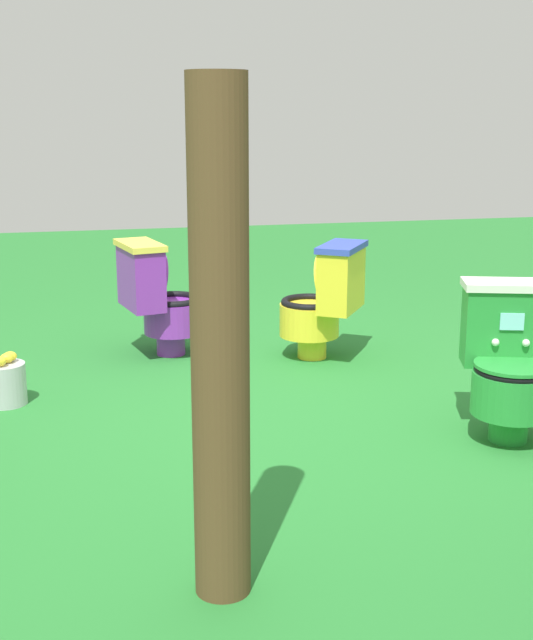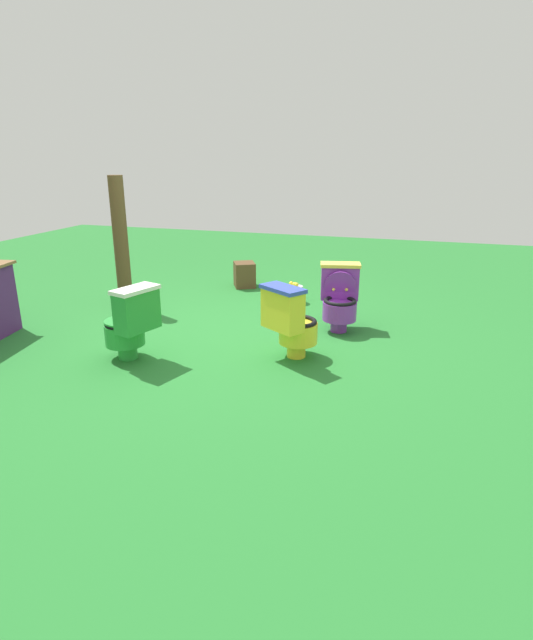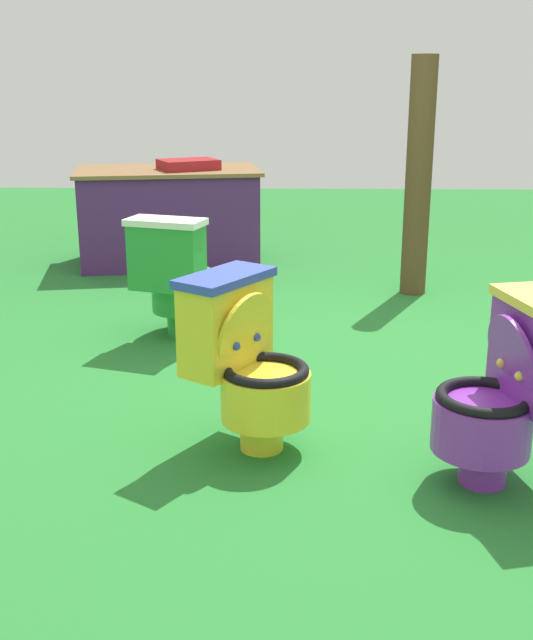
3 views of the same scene
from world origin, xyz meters
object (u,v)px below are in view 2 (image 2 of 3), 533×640
at_px(toilet_purple, 340,297).
at_px(lemon_bucket, 294,294).
at_px(wooden_post, 121,243).
at_px(toilet_green, 130,323).
at_px(small_crate, 245,275).
at_px(toilet_yellow, 291,321).

xyz_separation_m(toilet_purple, lemon_bucket, (0.89, 0.73, -0.26)).
bearing_deg(lemon_bucket, toilet_purple, -140.36).
distance_m(wooden_post, lemon_bucket, 2.29).
bearing_deg(toilet_purple, lemon_bucket, -62.80).
height_order(toilet_green, wooden_post, wooden_post).
xyz_separation_m(toilet_green, small_crate, (2.94, -0.08, -0.19)).
height_order(toilet_purple, lemon_bucket, toilet_purple).
relative_size(toilet_purple, wooden_post, 0.45).
bearing_deg(wooden_post, toilet_yellow, -113.31).
xyz_separation_m(wooden_post, lemon_bucket, (0.81, -2.02, -0.69)).
relative_size(toilet_green, toilet_purple, 1.00).
xyz_separation_m(toilet_purple, wooden_post, (0.08, 2.76, 0.44)).
distance_m(toilet_green, toilet_yellow, 1.50).
height_order(wooden_post, lemon_bucket, wooden_post).
relative_size(toilet_green, lemon_bucket, 2.63).
bearing_deg(small_crate, toilet_yellow, -151.22).
distance_m(toilet_green, wooden_post, 1.92).
distance_m(toilet_yellow, lemon_bucket, 1.94).
relative_size(toilet_yellow, wooden_post, 0.45).
xyz_separation_m(wooden_post, small_crate, (1.39, -1.12, -0.63)).
distance_m(toilet_yellow, small_crate, 2.80).
bearing_deg(small_crate, lemon_bucket, -122.77).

